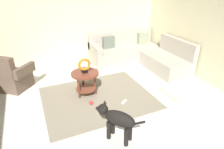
# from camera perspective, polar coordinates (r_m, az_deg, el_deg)

# --- Properties ---
(ground_plane) EXTENTS (6.00, 6.00, 0.10)m
(ground_plane) POSITION_cam_1_polar(r_m,az_deg,el_deg) (3.73, -2.65, -13.33)
(ground_plane) COLOR silver
(wall_back) EXTENTS (6.00, 0.12, 2.70)m
(wall_back) POSITION_cam_1_polar(r_m,az_deg,el_deg) (5.81, -14.09, 15.74)
(wall_back) COLOR beige
(wall_back) RESTS_ON ground_plane
(area_rug) EXTENTS (2.30, 1.90, 0.01)m
(area_rug) POSITION_cam_1_polar(r_m,az_deg,el_deg) (4.27, -4.26, -6.77)
(area_rug) COLOR gray
(area_rug) RESTS_ON ground_plane
(sectional_couch) EXTENTS (2.20, 2.25, 0.88)m
(sectional_couch) POSITION_cam_1_polar(r_m,az_deg,el_deg) (5.95, 8.02, 5.87)
(sectional_couch) COLOR #B2A899
(sectional_couch) RESTS_ON ground_plane
(armchair) EXTENTS (1.00, 0.98, 0.88)m
(armchair) POSITION_cam_1_polar(r_m,az_deg,el_deg) (5.00, -27.49, -0.56)
(armchair) COLOR brown
(armchair) RESTS_ON ground_plane
(side_table) EXTENTS (0.60, 0.60, 0.54)m
(side_table) POSITION_cam_1_polar(r_m,az_deg,el_deg) (4.22, -7.96, -0.94)
(side_table) COLOR brown
(side_table) RESTS_ON ground_plane
(torus_sculpture) EXTENTS (0.28, 0.08, 0.33)m
(torus_sculpture) POSITION_cam_1_polar(r_m,az_deg,el_deg) (4.10, -8.21, 2.73)
(torus_sculpture) COLOR black
(torus_sculpture) RESTS_ON side_table
(dog_bed_mat) EXTENTS (0.80, 0.60, 0.09)m
(dog_bed_mat) POSITION_cam_1_polar(r_m,az_deg,el_deg) (4.67, 20.22, -4.78)
(dog_bed_mat) COLOR beige
(dog_bed_mat) RESTS_ON ground_plane
(dog) EXTENTS (0.55, 0.71, 0.63)m
(dog) POSITION_cam_1_polar(r_m,az_deg,el_deg) (3.07, 1.52, -13.11)
(dog) COLOR black
(dog) RESTS_ON ground_plane
(dog_toy_ball) EXTENTS (0.08, 0.08, 0.08)m
(dog_toy_ball) POSITION_cam_1_polar(r_m,az_deg,el_deg) (4.04, -6.24, -8.32)
(dog_toy_ball) COLOR red
(dog_toy_ball) RESTS_ON ground_plane
(dog_toy_rope) EXTENTS (0.15, 0.12, 0.05)m
(dog_toy_rope) POSITION_cam_1_polar(r_m,az_deg,el_deg) (4.09, 3.62, -8.08)
(dog_toy_rope) COLOR silver
(dog_toy_rope) RESTS_ON ground_plane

